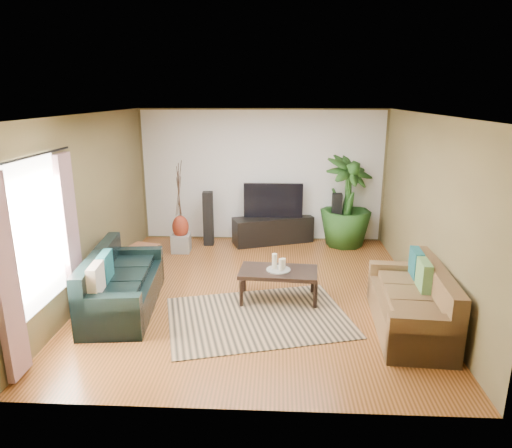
# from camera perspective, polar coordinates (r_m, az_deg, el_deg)

# --- Properties ---
(floor) EXTENTS (5.50, 5.50, 0.00)m
(floor) POSITION_cam_1_polar(r_m,az_deg,el_deg) (7.18, -0.08, -8.53)
(floor) COLOR #9F5629
(floor) RESTS_ON ground
(ceiling) EXTENTS (5.50, 5.50, 0.00)m
(ceiling) POSITION_cam_1_polar(r_m,az_deg,el_deg) (6.54, -0.09, 13.55)
(ceiling) COLOR white
(ceiling) RESTS_ON ground
(wall_back) EXTENTS (5.00, 0.00, 5.00)m
(wall_back) POSITION_cam_1_polar(r_m,az_deg,el_deg) (9.42, 0.77, 6.02)
(wall_back) COLOR brown
(wall_back) RESTS_ON ground
(wall_front) EXTENTS (5.00, 0.00, 5.00)m
(wall_front) POSITION_cam_1_polar(r_m,az_deg,el_deg) (4.12, -2.05, -7.25)
(wall_front) COLOR brown
(wall_front) RESTS_ON ground
(wall_left) EXTENTS (0.00, 5.50, 5.50)m
(wall_left) POSITION_cam_1_polar(r_m,az_deg,el_deg) (7.29, -20.11, 2.10)
(wall_left) COLOR brown
(wall_left) RESTS_ON ground
(wall_right) EXTENTS (0.00, 5.50, 5.50)m
(wall_right) POSITION_cam_1_polar(r_m,az_deg,el_deg) (7.06, 20.63, 1.62)
(wall_right) COLOR brown
(wall_right) RESTS_ON ground
(backwall_panel) EXTENTS (4.90, 0.00, 4.90)m
(backwall_panel) POSITION_cam_1_polar(r_m,az_deg,el_deg) (9.41, 0.77, 6.01)
(backwall_panel) COLOR white
(backwall_panel) RESTS_ON ground
(window_pane) EXTENTS (0.00, 1.80, 1.80)m
(window_pane) POSITION_cam_1_polar(r_m,az_deg,el_deg) (5.88, -25.86, -1.20)
(window_pane) COLOR white
(window_pane) RESTS_ON ground
(curtain_near) EXTENTS (0.08, 0.35, 2.20)m
(curtain_near) POSITION_cam_1_polar(r_m,az_deg,el_deg) (5.33, -28.83, -6.14)
(curtain_near) COLOR gray
(curtain_near) RESTS_ON ground
(curtain_far) EXTENTS (0.08, 0.35, 2.20)m
(curtain_far) POSITION_cam_1_polar(r_m,az_deg,el_deg) (6.57, -22.18, -1.38)
(curtain_far) COLOR gray
(curtain_far) RESTS_ON ground
(curtain_rod) EXTENTS (0.03, 1.90, 0.03)m
(curtain_rod) POSITION_cam_1_polar(r_m,az_deg,el_deg) (5.69, -26.51, 7.50)
(curtain_rod) COLOR black
(curtain_rod) RESTS_ON ground
(sofa_left) EXTENTS (1.04, 2.04, 0.85)m
(sofa_left) POSITION_cam_1_polar(r_m,az_deg,el_deg) (6.79, -16.25, -6.75)
(sofa_left) COLOR black
(sofa_left) RESTS_ON floor
(sofa_right) EXTENTS (0.94, 1.88, 0.85)m
(sofa_right) POSITION_cam_1_polar(r_m,az_deg,el_deg) (6.29, 18.70, -8.84)
(sofa_right) COLOR brown
(sofa_right) RESTS_ON floor
(area_rug) EXTENTS (2.80, 2.30, 0.01)m
(area_rug) POSITION_cam_1_polar(r_m,az_deg,el_deg) (6.42, 0.29, -11.56)
(area_rug) COLOR tan
(area_rug) RESTS_ON floor
(coffee_table) EXTENTS (1.19, 0.71, 0.47)m
(coffee_table) POSITION_cam_1_polar(r_m,az_deg,el_deg) (6.86, 2.79, -7.60)
(coffee_table) COLOR black
(coffee_table) RESTS_ON floor
(candle_tray) EXTENTS (0.35, 0.35, 0.02)m
(candle_tray) POSITION_cam_1_polar(r_m,az_deg,el_deg) (6.77, 2.82, -5.72)
(candle_tray) COLOR gray
(candle_tray) RESTS_ON coffee_table
(candle_tall) EXTENTS (0.07, 0.07, 0.23)m
(candle_tall) POSITION_cam_1_polar(r_m,az_deg,el_deg) (6.75, 2.33, -4.66)
(candle_tall) COLOR beige
(candle_tall) RESTS_ON candle_tray
(candle_mid) EXTENTS (0.07, 0.07, 0.18)m
(candle_mid) POSITION_cam_1_polar(r_m,az_deg,el_deg) (6.70, 3.18, -5.09)
(candle_mid) COLOR beige
(candle_mid) RESTS_ON candle_tray
(candle_short) EXTENTS (0.07, 0.07, 0.15)m
(candle_short) POSITION_cam_1_polar(r_m,az_deg,el_deg) (6.80, 3.42, -4.91)
(candle_short) COLOR #F4E4CE
(candle_short) RESTS_ON candle_tray
(tv_stand) EXTENTS (1.70, 1.01, 0.54)m
(tv_stand) POSITION_cam_1_polar(r_m,az_deg,el_deg) (9.42, 2.13, -0.74)
(tv_stand) COLOR black
(tv_stand) RESTS_ON floor
(television) EXTENTS (1.19, 0.07, 0.71)m
(television) POSITION_cam_1_polar(r_m,az_deg,el_deg) (9.26, 2.16, 2.97)
(television) COLOR black
(television) RESTS_ON tv_stand
(speaker_left) EXTENTS (0.21, 0.23, 1.10)m
(speaker_left) POSITION_cam_1_polar(r_m,az_deg,el_deg) (9.26, -5.99, 0.68)
(speaker_left) COLOR black
(speaker_left) RESTS_ON floor
(speaker_right) EXTENTS (0.19, 0.22, 1.07)m
(speaker_right) POSITION_cam_1_polar(r_m,az_deg,el_deg) (9.34, 10.00, 0.55)
(speaker_right) COLOR black
(speaker_right) RESTS_ON floor
(potted_plant) EXTENTS (1.42, 1.42, 1.81)m
(potted_plant) POSITION_cam_1_polar(r_m,az_deg,el_deg) (9.26, 11.20, 2.75)
(potted_plant) COLOR #1C4316
(potted_plant) RESTS_ON floor
(plant_pot) EXTENTS (0.33, 0.33, 0.26)m
(plant_pot) POSITION_cam_1_polar(r_m,az_deg,el_deg) (9.47, 10.95, -1.83)
(plant_pot) COLOR black
(plant_pot) RESTS_ON floor
(pedestal) EXTENTS (0.36, 0.36, 0.35)m
(pedestal) POSITION_cam_1_polar(r_m,az_deg,el_deg) (9.02, -9.33, -2.37)
(pedestal) COLOR gray
(pedestal) RESTS_ON floor
(vase) EXTENTS (0.32, 0.32, 0.44)m
(vase) POSITION_cam_1_polar(r_m,az_deg,el_deg) (8.92, -9.43, -0.34)
(vase) COLOR maroon
(vase) RESTS_ON pedestal
(side_table) EXTENTS (0.57, 0.57, 0.48)m
(side_table) POSITION_cam_1_polar(r_m,az_deg,el_deg) (8.05, -14.03, -4.38)
(side_table) COLOR brown
(side_table) RESTS_ON floor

